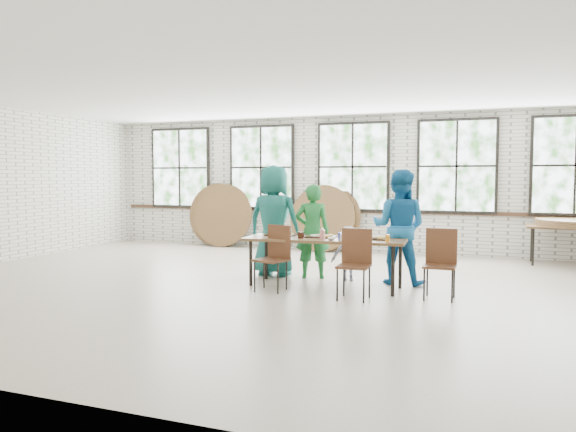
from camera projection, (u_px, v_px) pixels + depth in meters
name	position (u px, v px, depth m)	size (l,w,h in m)	color
room	(353.00, 169.00, 12.37)	(12.00, 12.00, 12.00)	#BBAB95
dining_table	(325.00, 241.00, 8.39)	(2.45, 0.96, 0.74)	brown
chair_near_left	(275.00, 252.00, 8.18)	(0.53, 0.52, 0.95)	#55301C
chair_near_right	(355.00, 257.00, 7.63)	(0.43, 0.42, 0.95)	#55301C
chair_spare	(441.00, 257.00, 7.63)	(0.42, 0.41, 0.95)	#55301C
adult_teal	(274.00, 221.00, 9.36)	(0.90, 0.59, 1.85)	#1D6E69
adult_green	(312.00, 231.00, 9.14)	(0.56, 0.37, 1.54)	#1E7131
toddler	(348.00, 253.00, 8.94)	(0.56, 0.32, 0.87)	#151642
adult_blue	(399.00, 227.00, 8.63)	(0.86, 0.67, 1.77)	#16619E
tabletop_clutter	(329.00, 237.00, 8.34)	(1.99, 0.63, 0.11)	black
round_tops_leaning	(271.00, 217.00, 12.95)	(4.28, 0.45, 1.49)	brown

